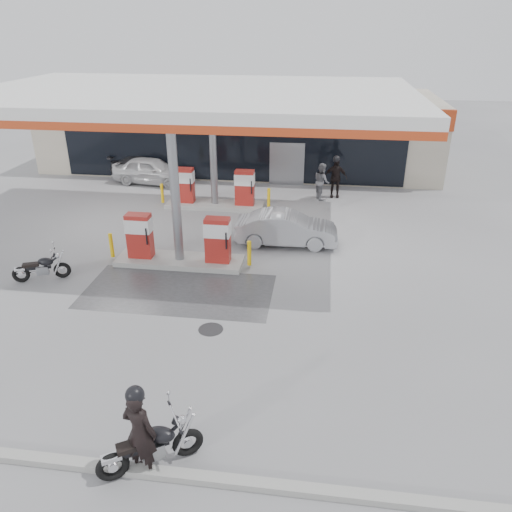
{
  "coord_description": "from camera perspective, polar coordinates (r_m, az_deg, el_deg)",
  "views": [
    {
      "loc": [
        4.84,
        -13.46,
        7.84
      ],
      "look_at": [
        2.95,
        0.43,
        1.2
      ],
      "focal_mm": 35.0,
      "sensor_mm": 36.0,
      "label": 1
    }
  ],
  "objects": [
    {
      "name": "canopy",
      "position": [
        19.26,
        -7.21,
        17.49
      ],
      "size": [
        16.0,
        10.02,
        5.51
      ],
      "color": "silver",
      "rests_on": "ground"
    },
    {
      "name": "pump_island_far",
      "position": [
        23.13,
        -4.75,
        7.3
      ],
      "size": [
        5.14,
        1.3,
        1.78
      ],
      "color": "#9E9E99",
      "rests_on": "ground"
    },
    {
      "name": "attendant",
      "position": [
        24.28,
        7.53,
        8.46
      ],
      "size": [
        0.93,
        1.04,
        1.76
      ],
      "primitive_type": "imported",
      "rotation": [
        0.0,
        0.0,
        1.94
      ],
      "color": "slate",
      "rests_on": "ground"
    },
    {
      "name": "store_building",
      "position": [
        30.36,
        -1.6,
        14.25
      ],
      "size": [
        22.0,
        8.22,
        4.0
      ],
      "color": "beige",
      "rests_on": "ground"
    },
    {
      "name": "biker_walking",
      "position": [
        24.65,
        9.04,
        8.82
      ],
      "size": [
        1.14,
        0.52,
        1.92
      ],
      "primitive_type": "imported",
      "rotation": [
        0.0,
        0.0,
        0.04
      ],
      "color": "black",
      "rests_on": "ground"
    },
    {
      "name": "kerb",
      "position": [
        11.2,
        -22.04,
        -20.91
      ],
      "size": [
        28.0,
        0.25,
        0.15
      ],
      "primitive_type": "cube",
      "color": "gray",
      "rests_on": "ground"
    },
    {
      "name": "pump_island_near",
      "position": [
        17.7,
        -8.81,
        1.27
      ],
      "size": [
        5.14,
        1.3,
        1.78
      ],
      "color": "#9E9E99",
      "rests_on": "ground"
    },
    {
      "name": "parked_motorcycle",
      "position": [
        17.93,
        -23.25,
        -1.3
      ],
      "size": [
        1.76,
        0.92,
        0.95
      ],
      "rotation": [
        0.0,
        0.0,
        0.39
      ],
      "color": "black",
      "rests_on": "ground"
    },
    {
      "name": "sedan_white",
      "position": [
        27.14,
        -11.86,
        9.55
      ],
      "size": [
        4.29,
        2.2,
        1.4
      ],
      "primitive_type": "imported",
      "rotation": [
        0.0,
        0.0,
        1.43
      ],
      "color": "silver",
      "rests_on": "ground"
    },
    {
      "name": "main_motorcycle",
      "position": [
        10.36,
        -11.75,
        -20.63
      ],
      "size": [
        1.85,
        1.24,
        1.07
      ],
      "rotation": [
        0.0,
        0.0,
        0.56
      ],
      "color": "black",
      "rests_on": "ground"
    },
    {
      "name": "ground",
      "position": [
        16.31,
        -10.56,
        -3.85
      ],
      "size": [
        90.0,
        90.0,
        0.0
      ],
      "primitive_type": "plane",
      "color": "gray",
      "rests_on": "ground"
    },
    {
      "name": "parked_car_left",
      "position": [
        28.31,
        -11.97,
        10.03
      ],
      "size": [
        4.35,
        1.86,
        1.25
      ],
      "primitive_type": "imported",
      "rotation": [
        0.0,
        0.0,
        1.55
      ],
      "color": "black",
      "rests_on": "ground"
    },
    {
      "name": "hatchback_silver",
      "position": [
        19.11,
        3.5,
        3.16
      ],
      "size": [
        3.92,
        1.46,
        1.28
      ],
      "primitive_type": "imported",
      "rotation": [
        0.0,
        0.0,
        1.6
      ],
      "color": "#9E9FA5",
      "rests_on": "ground"
    },
    {
      "name": "wet_patch",
      "position": [
        16.17,
        -8.87,
        -3.99
      ],
      "size": [
        6.0,
        3.0,
        0.0
      ],
      "primitive_type": "cube",
      "color": "#4C4C4F",
      "rests_on": "ground"
    },
    {
      "name": "drain_cover",
      "position": [
        14.17,
        -5.2,
        -8.35
      ],
      "size": [
        0.7,
        0.7,
        0.01
      ],
      "primitive_type": "cylinder",
      "color": "#38383A",
      "rests_on": "ground"
    },
    {
      "name": "biker_main",
      "position": [
        10.02,
        -13.14,
        -19.05
      ],
      "size": [
        0.77,
        0.59,
        1.87
      ],
      "primitive_type": "imported",
      "rotation": [
        0.0,
        0.0,
        2.91
      ],
      "color": "black",
      "rests_on": "ground"
    }
  ]
}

